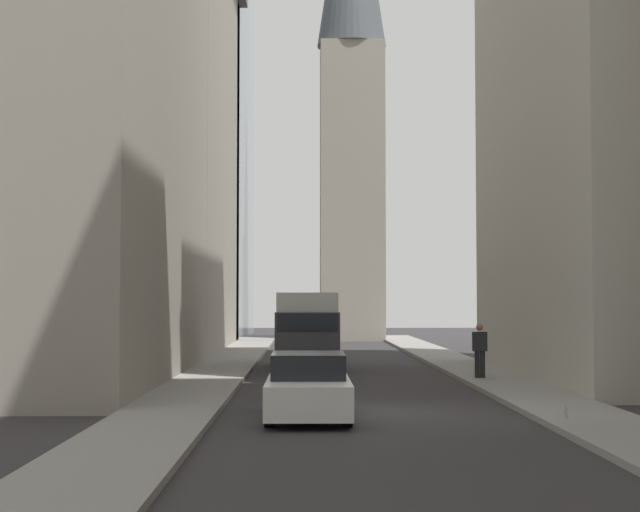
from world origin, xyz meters
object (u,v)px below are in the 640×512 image
(pedestrian, at_px, (480,348))
(sedan_white, at_px, (308,388))
(delivery_truck, at_px, (307,330))
(discarded_bottle, at_px, (566,413))

(pedestrian, bearing_deg, sedan_white, 149.97)
(delivery_truck, relative_size, sedan_white, 1.50)
(discarded_bottle, bearing_deg, sedan_white, 78.27)
(delivery_truck, relative_size, pedestrian, 3.81)
(sedan_white, relative_size, pedestrian, 2.54)
(sedan_white, xyz_separation_m, discarded_bottle, (-1.10, -5.31, -0.42))
(delivery_truck, relative_size, discarded_bottle, 23.93)
(pedestrian, bearing_deg, delivery_truck, 41.34)
(delivery_truck, height_order, pedestrian, delivery_truck)
(sedan_white, distance_m, pedestrian, 10.80)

